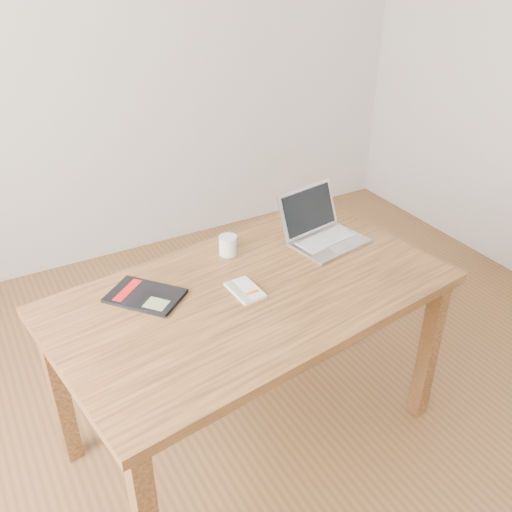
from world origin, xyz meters
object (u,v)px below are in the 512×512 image
desk (252,309)px  laptop (322,231)px  coffee_mug (228,245)px  black_guidebook (145,296)px  white_guidebook (245,290)px

desk → laptop: (0.44, 0.19, 0.13)m
coffee_mug → laptop: bearing=-35.0°
laptop → coffee_mug: bearing=157.2°
desk → coffee_mug: bearing=72.9°
black_guidebook → coffee_mug: (0.41, 0.13, 0.03)m
desk → coffee_mug: (0.04, 0.28, 0.13)m
white_guidebook → black_guidebook: same height
white_guidebook → coffee_mug: (0.07, 0.28, 0.04)m
white_guidebook → coffee_mug: 0.29m
desk → white_guidebook: size_ratio=9.82×
white_guidebook → coffee_mug: bearing=73.1°
black_guidebook → coffee_mug: bearing=-21.8°
desk → laptop: laptop is taller
desk → laptop: bearing=14.9°
desk → black_guidebook: black_guidebook is taller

